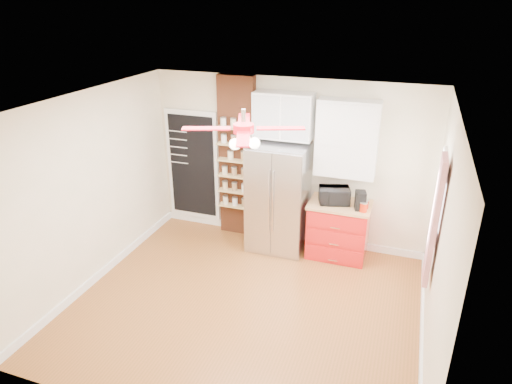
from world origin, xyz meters
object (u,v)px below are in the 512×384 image
(ceiling_fan, at_px, (244,129))
(pantry_jar_oats, at_px, (231,155))
(red_cabinet, at_px, (338,230))
(coffee_maker, at_px, (360,200))
(canister_left, at_px, (363,207))
(toaster_oven, at_px, (334,195))
(fridge, at_px, (278,198))

(ceiling_fan, relative_size, pantry_jar_oats, 10.82)
(ceiling_fan, bearing_deg, red_cabinet, 61.29)
(coffee_maker, relative_size, canister_left, 2.07)
(coffee_maker, relative_size, pantry_jar_oats, 2.20)
(ceiling_fan, bearing_deg, toaster_oven, 63.81)
(ceiling_fan, height_order, canister_left, ceiling_fan)
(red_cabinet, bearing_deg, ceiling_fan, -118.71)
(toaster_oven, distance_m, pantry_jar_oats, 1.79)
(ceiling_fan, height_order, coffee_maker, ceiling_fan)
(toaster_oven, relative_size, coffee_maker, 1.59)
(canister_left, relative_size, pantry_jar_oats, 1.06)
(ceiling_fan, bearing_deg, fridge, 91.76)
(red_cabinet, distance_m, pantry_jar_oats, 2.09)
(red_cabinet, height_order, canister_left, canister_left)
(red_cabinet, relative_size, ceiling_fan, 0.67)
(pantry_jar_oats, bearing_deg, coffee_maker, -5.76)
(toaster_oven, bearing_deg, fridge, 165.03)
(fridge, height_order, canister_left, fridge)
(coffee_maker, bearing_deg, canister_left, -60.91)
(red_cabinet, xyz_separation_m, coffee_maker, (0.30, -0.11, 0.59))
(ceiling_fan, distance_m, canister_left, 2.46)
(toaster_oven, bearing_deg, red_cabinet, -12.25)
(canister_left, bearing_deg, coffee_maker, 133.78)
(fridge, xyz_separation_m, red_cabinet, (0.97, 0.05, -0.42))
(red_cabinet, distance_m, coffee_maker, 0.67)
(red_cabinet, bearing_deg, coffee_maker, -19.14)
(coffee_maker, bearing_deg, ceiling_fan, -142.51)
(fridge, distance_m, toaster_oven, 0.89)
(fridge, height_order, ceiling_fan, ceiling_fan)
(toaster_oven, xyz_separation_m, coffee_maker, (0.40, -0.10, 0.02))
(red_cabinet, height_order, pantry_jar_oats, pantry_jar_oats)
(fridge, bearing_deg, canister_left, -5.05)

